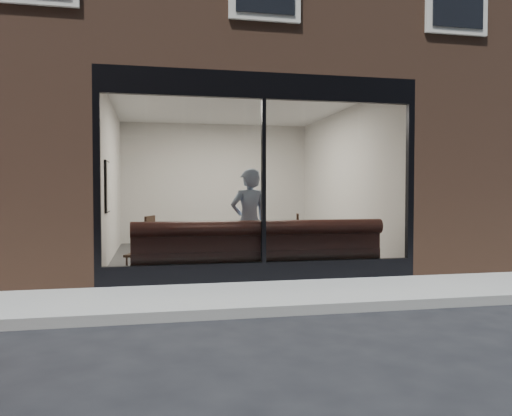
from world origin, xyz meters
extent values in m
plane|color=black|center=(0.00, 0.00, 0.00)|extent=(120.00, 120.00, 0.00)
cube|color=gray|center=(0.00, 1.00, 0.01)|extent=(40.00, 2.00, 0.01)
cube|color=gray|center=(0.00, -0.05, 0.06)|extent=(40.00, 0.10, 0.12)
cube|color=brown|center=(-3.75, 8.00, 1.60)|extent=(2.50, 12.00, 3.20)
cube|color=brown|center=(3.75, 8.00, 1.60)|extent=(2.50, 12.00, 3.20)
cube|color=brown|center=(0.00, 11.00, 1.60)|extent=(5.00, 6.00, 3.20)
plane|color=#2D2D30|center=(0.00, 5.00, 0.02)|extent=(6.00, 6.00, 0.00)
plane|color=white|center=(0.00, 5.00, 3.19)|extent=(6.00, 6.00, 0.00)
plane|color=silver|center=(0.00, 7.99, 1.60)|extent=(5.00, 0.00, 5.00)
plane|color=silver|center=(-2.49, 5.00, 1.60)|extent=(0.00, 6.00, 6.00)
plane|color=silver|center=(2.49, 5.00, 1.60)|extent=(0.00, 6.00, 6.00)
cube|color=black|center=(0.00, 2.05, 0.15)|extent=(5.00, 0.10, 0.30)
cube|color=black|center=(0.00, 2.05, 3.00)|extent=(5.00, 0.10, 0.40)
cube|color=black|center=(0.00, 2.05, 1.55)|extent=(0.06, 0.10, 2.50)
plane|color=white|center=(0.00, 2.02, 1.55)|extent=(4.80, 0.00, 4.80)
cube|color=#331212|center=(0.00, 2.45, 0.23)|extent=(4.00, 0.55, 0.45)
imported|color=#9AB1D4|center=(-0.09, 2.77, 0.88)|extent=(0.71, 0.54, 1.77)
cube|color=black|center=(-1.65, 3.59, 0.74)|extent=(0.77, 0.77, 0.04)
cube|color=black|center=(0.76, 3.00, 0.74)|extent=(0.81, 0.81, 0.04)
cube|color=black|center=(-1.90, 3.79, 0.24)|extent=(0.58, 0.58, 0.04)
cube|color=black|center=(0.93, 4.03, 0.24)|extent=(0.51, 0.51, 0.04)
cube|color=white|center=(-2.45, 3.87, 1.47)|extent=(0.02, 0.65, 0.87)
camera|label=1|loc=(-1.66, -5.43, 1.40)|focal=35.00mm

